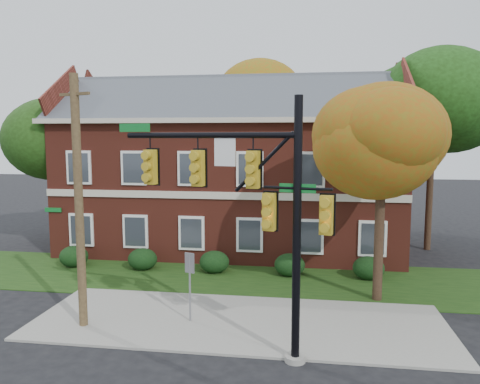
# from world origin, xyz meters

# --- Properties ---
(ground) EXTENTS (120.00, 120.00, 0.00)m
(ground) POSITION_xyz_m (0.00, 0.00, 0.00)
(ground) COLOR black
(ground) RESTS_ON ground
(sidewalk) EXTENTS (14.00, 5.00, 0.08)m
(sidewalk) POSITION_xyz_m (0.00, 1.00, 0.04)
(sidewalk) COLOR gray
(sidewalk) RESTS_ON ground
(grass_strip) EXTENTS (30.00, 6.00, 0.04)m
(grass_strip) POSITION_xyz_m (0.00, 6.00, 0.02)
(grass_strip) COLOR #193811
(grass_strip) RESTS_ON ground
(apartment_building) EXTENTS (18.80, 8.80, 9.74)m
(apartment_building) POSITION_xyz_m (-2.00, 11.95, 4.99)
(apartment_building) COLOR maroon
(apartment_building) RESTS_ON ground
(hedge_far_left) EXTENTS (1.40, 1.26, 1.05)m
(hedge_far_left) POSITION_xyz_m (-9.00, 6.70, 0.53)
(hedge_far_left) COLOR black
(hedge_far_left) RESTS_ON ground
(hedge_left) EXTENTS (1.40, 1.26, 1.05)m
(hedge_left) POSITION_xyz_m (-5.50, 6.70, 0.53)
(hedge_left) COLOR black
(hedge_left) RESTS_ON ground
(hedge_center) EXTENTS (1.40, 1.26, 1.05)m
(hedge_center) POSITION_xyz_m (-2.00, 6.70, 0.53)
(hedge_center) COLOR black
(hedge_center) RESTS_ON ground
(hedge_right) EXTENTS (1.40, 1.26, 1.05)m
(hedge_right) POSITION_xyz_m (1.50, 6.70, 0.53)
(hedge_right) COLOR black
(hedge_right) RESTS_ON ground
(hedge_far_right) EXTENTS (1.40, 1.26, 1.05)m
(hedge_far_right) POSITION_xyz_m (5.00, 6.70, 0.53)
(hedge_far_right) COLOR black
(hedge_far_right) RESTS_ON ground
(tree_near_right) EXTENTS (4.50, 4.25, 8.58)m
(tree_near_right) POSITION_xyz_m (5.22, 3.87, 6.67)
(tree_near_right) COLOR black
(tree_near_right) RESTS_ON ground
(tree_left_rear) EXTENTS (5.40, 5.10, 8.88)m
(tree_left_rear) POSITION_xyz_m (-11.73, 10.84, 6.68)
(tree_left_rear) COLOR black
(tree_left_rear) RESTS_ON ground
(tree_right_rear) EXTENTS (6.30, 5.95, 10.62)m
(tree_right_rear) POSITION_xyz_m (9.31, 12.81, 8.12)
(tree_right_rear) COLOR black
(tree_right_rear) RESTS_ON ground
(tree_far_rear) EXTENTS (6.84, 6.46, 11.52)m
(tree_far_rear) POSITION_xyz_m (-0.66, 19.79, 8.84)
(tree_far_rear) COLOR black
(tree_far_rear) RESTS_ON ground
(traffic_signal) EXTENTS (6.55, 1.56, 7.43)m
(traffic_signal) POSITION_xyz_m (0.69, -1.22, 4.61)
(traffic_signal) COLOR gray
(traffic_signal) RESTS_ON ground
(utility_pole) EXTENTS (1.24, 0.55, 8.31)m
(utility_pole) POSITION_xyz_m (-5.07, -0.10, 4.22)
(utility_pole) COLOR #43321F
(utility_pole) RESTS_ON ground
(sign_post) EXTENTS (0.35, 0.16, 2.45)m
(sign_post) POSITION_xyz_m (-1.63, 0.75, 1.66)
(sign_post) COLOR slate
(sign_post) RESTS_ON ground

